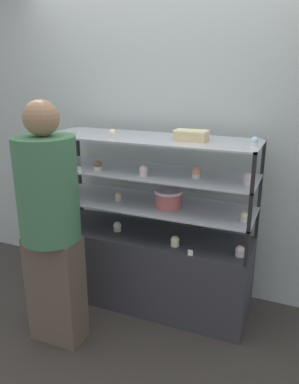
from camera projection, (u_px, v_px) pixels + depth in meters
The scene contains 28 objects.
ground_plane at pixel (149, 300), 3.14m from camera, with size 20.00×20.00×0.00m, color #38332D.
back_wall at pixel (168, 139), 3.10m from camera, with size 8.00×0.05×2.60m.
display_base at pixel (149, 268), 3.05m from camera, with size 1.59×0.51×0.61m.
display_riser_lower at pixel (149, 205), 2.88m from camera, with size 1.59×0.51×0.25m.
display_riser_middle at pixel (149, 173), 2.80m from camera, with size 1.59×0.51×0.25m.
display_riser_upper at pixel (149, 139), 2.72m from camera, with size 1.59×0.51×0.25m.
layer_cake_centerpiece at pixel (168, 198), 2.78m from camera, with size 0.21×0.21×0.13m.
sheet_cake_frosted at pixel (191, 135), 2.57m from camera, with size 0.23×0.13×0.07m.
cupcake_0 at pixel (64, 220), 3.13m from camera, with size 0.07×0.07×0.08m.
cupcake_1 at pixel (117, 227), 2.99m from camera, with size 0.07×0.07×0.08m.
cupcake_2 at pixel (175, 241), 2.73m from camera, with size 0.07×0.07×0.08m.
cupcake_3 at pixel (240, 251), 2.58m from camera, with size 0.07×0.07×0.08m.
price_tag_0 at pixel (190, 253), 2.59m from camera, with size 0.04×0.00×0.04m.
cupcake_4 at pixel (59, 191), 3.05m from camera, with size 0.05×0.05×0.06m.
cupcake_5 at pixel (118, 197), 2.92m from camera, with size 0.05×0.05×0.06m.
cupcake_6 at pixel (244, 217), 2.52m from camera, with size 0.05×0.05×0.06m.
price_tag_1 at pixel (73, 201), 2.86m from camera, with size 0.04×0.00×0.04m.
cupcake_7 at pixel (59, 160), 2.98m from camera, with size 0.06×0.06×0.08m.
cupcake_8 at pixel (98, 165), 2.81m from camera, with size 0.06×0.06×0.08m.
cupcake_9 at pixel (144, 171), 2.66m from camera, with size 0.06×0.06×0.08m.
cupcake_10 at pixel (196, 173), 2.60m from camera, with size 0.06×0.06×0.08m.
cupcake_11 at pixel (248, 179), 2.46m from camera, with size 0.06×0.06×0.08m.
price_tag_2 at pixel (79, 170), 2.75m from camera, with size 0.04×0.00×0.04m.
cupcake_12 at pixel (52, 129), 2.87m from camera, with size 0.05×0.05×0.06m.
cupcake_13 at pixel (112, 134), 2.68m from camera, with size 0.05×0.05×0.06m.
cupcake_14 at pixel (254, 142), 2.37m from camera, with size 0.05×0.05×0.06m.
price_tag_3 at pixel (75, 135), 2.68m from camera, with size 0.04×0.00×0.04m.
customer_figure at pixel (50, 222), 2.44m from camera, with size 0.39×0.39×1.68m.
Camera 1 is at (1.05, -2.50, 1.84)m, focal length 35.00 mm.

